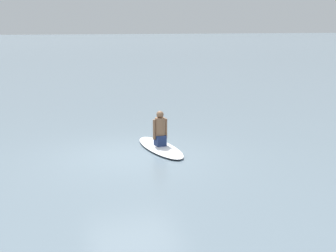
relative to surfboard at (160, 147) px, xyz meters
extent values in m
plane|color=slate|center=(0.42, -0.92, -0.05)|extent=(400.00, 400.00, 0.00)
ellipsoid|color=white|center=(0.00, 0.00, 0.00)|extent=(2.66, 0.84, 0.10)
cube|color=navy|center=(0.00, 0.00, 0.20)|extent=(0.33, 0.27, 0.30)
cylinder|color=brown|center=(0.00, 0.00, 0.59)|extent=(0.29, 0.29, 0.51)
sphere|color=brown|center=(0.00, 0.00, 0.93)|extent=(0.20, 0.20, 0.20)
cylinder|color=brown|center=(0.00, 0.17, 0.52)|extent=(0.08, 0.08, 0.56)
cylinder|color=brown|center=(0.00, -0.17, 0.52)|extent=(0.08, 0.08, 0.56)
camera|label=1|loc=(11.72, -4.48, 3.30)|focal=49.57mm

